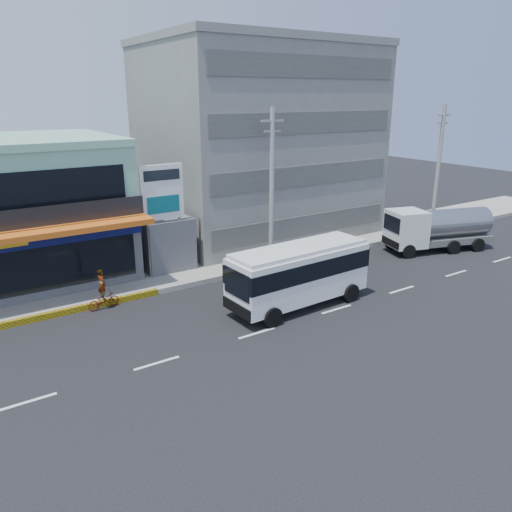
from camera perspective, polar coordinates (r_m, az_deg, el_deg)
The scene contains 13 objects.
ground at distance 23.68m, azimuth 0.09°, elevation -8.82°, with size 120.00×120.00×0.00m, color black.
sidewalk at distance 33.54m, azimuth -1.73°, elevation -0.34°, with size 70.00×5.00×0.30m, color gray.
shop_building at distance 32.49m, azimuth -26.22°, elevation 4.24°, with size 12.40×11.70×8.00m.
concrete_building at distance 39.35m, azimuth 0.21°, elevation 12.59°, with size 16.00×12.00×14.00m, color gray.
gap_structure at distance 33.08m, azimuth -11.45°, elevation 1.94°, with size 3.00×6.00×3.50m, color #45454A.
satellite_dish at distance 31.73m, azimuth -10.96°, elevation 4.70°, with size 1.50×1.50×0.15m, color slate.
billboard at distance 29.63m, azimuth -10.65°, elevation 6.47°, with size 2.60×0.18×6.90m.
utility_pole_near at distance 31.14m, azimuth 1.82°, elevation 7.73°, with size 1.60×0.30×10.00m.
utility_pole_far at distance 42.32m, azimuth 20.09°, elevation 9.38°, with size 1.60×0.30×10.00m.
minibus at distance 26.00m, azimuth 4.94°, elevation -1.71°, with size 7.91×3.01×3.27m.
sedan at distance 29.64m, azimuth 8.02°, elevation -1.87°, with size 1.67×4.16×1.42m, color #9E9178.
tanker_truck at distance 37.71m, azimuth 19.83°, elevation 3.01°, with size 8.06×4.43×3.05m.
motorcycle_rider at distance 27.19m, azimuth -17.08°, elevation -4.36°, with size 1.75×0.83×2.16m.
Camera 1 is at (-11.66, -17.64, 10.65)m, focal length 35.00 mm.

